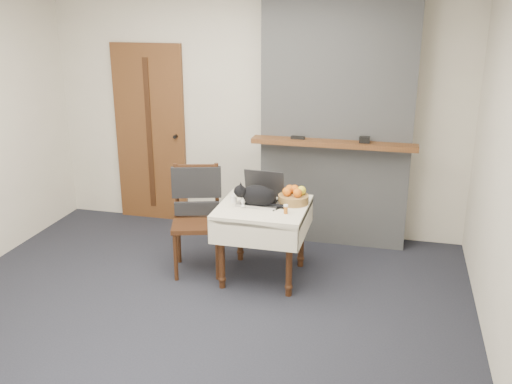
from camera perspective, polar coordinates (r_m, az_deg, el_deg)
ground at (r=4.78m, az=-6.27°, el=-12.02°), size 4.50×4.50×0.00m
room_shell at (r=4.60m, az=-5.04°, el=10.26°), size 4.52×4.01×2.61m
door at (r=6.56m, az=-10.52°, el=5.71°), size 0.82×0.10×2.00m
chimney at (r=5.83m, az=8.08°, el=7.23°), size 1.62×0.48×2.60m
side_table at (r=5.10m, az=0.72°, el=-2.52°), size 0.78×0.78×0.70m
laptop at (r=5.13m, az=0.54°, el=-0.27°), size 0.38×0.33×0.27m
cat at (r=5.01m, az=0.20°, el=-0.41°), size 0.46×0.27×0.22m
cream_jar at (r=5.12m, az=-2.24°, el=-0.71°), size 0.06×0.06×0.07m
pill_bottle at (r=4.86m, az=2.99°, el=-1.71°), size 0.04×0.04×0.08m
fruit_basket at (r=5.11m, az=3.78°, el=-0.45°), size 0.27×0.27×0.16m
desk_clutter at (r=5.05m, az=2.88°, el=-1.35°), size 0.11×0.12×0.01m
chair at (r=5.33m, az=-5.96°, el=-1.14°), size 0.56×0.55×1.00m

